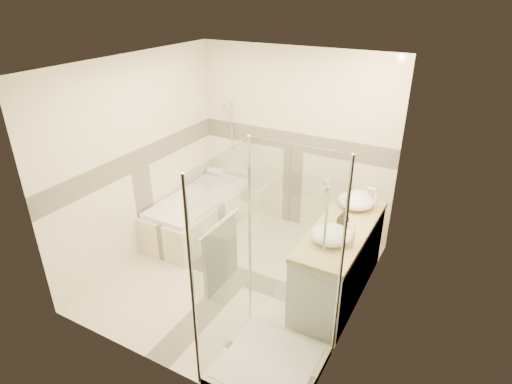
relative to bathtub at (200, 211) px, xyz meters
The scene contains 12 objects.
room 1.57m from the bathtub, 30.53° to the right, with size 2.82×3.02×2.52m.
bathtub is the anchor object (origin of this frame).
vanity 2.18m from the bathtub, ahead, with size 0.58×1.62×0.85m.
shower_enclosure 2.47m from the bathtub, 41.10° to the right, with size 0.96×0.93×2.04m.
vessel_sink_near 2.23m from the bathtub, ahead, with size 0.42×0.42×0.17m, color white.
vessel_sink_far 2.32m from the bathtub, 17.58° to the right, with size 0.41×0.41×0.16m, color white.
faucet_near 2.46m from the bathtub, ahead, with size 0.12×0.03×0.30m.
faucet_far 2.54m from the bathtub, 16.05° to the right, with size 0.11×0.03×0.27m.
amenity_bottle_a 2.25m from the bathtub, ahead, with size 0.08×0.08×0.18m, color black.
amenity_bottle_b 2.23m from the bathtub, ahead, with size 0.11×0.11×0.14m, color black.
folded_towels 2.24m from the bathtub, ahead, with size 0.15×0.25×0.08m, color white.
rolled_towel 0.79m from the bathtub, 104.89° to the left, with size 0.11×0.11×0.25m, color white.
Camera 1 is at (2.21, -3.58, 3.19)m, focal length 30.00 mm.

